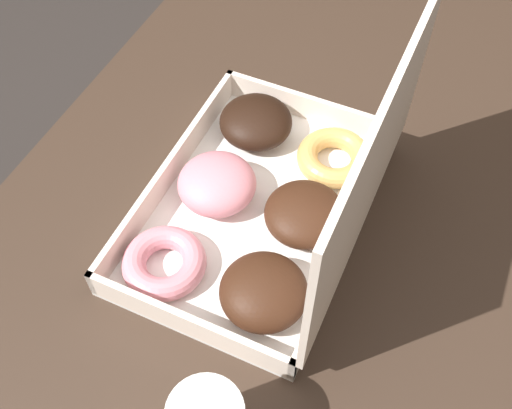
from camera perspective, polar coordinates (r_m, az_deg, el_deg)
name	(u,v)px	position (r m, az deg, el deg)	size (l,w,h in m)	color
ground_plane	(263,392)	(1.49, 0.72, -17.43)	(8.00, 8.00, 0.00)	#2D2826
dining_table	(268,251)	(0.90, 1.14, -4.42)	(1.26, 0.71, 0.76)	#38281E
donut_box	(272,199)	(0.76, 1.51, 0.56)	(0.38, 0.27, 0.28)	white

